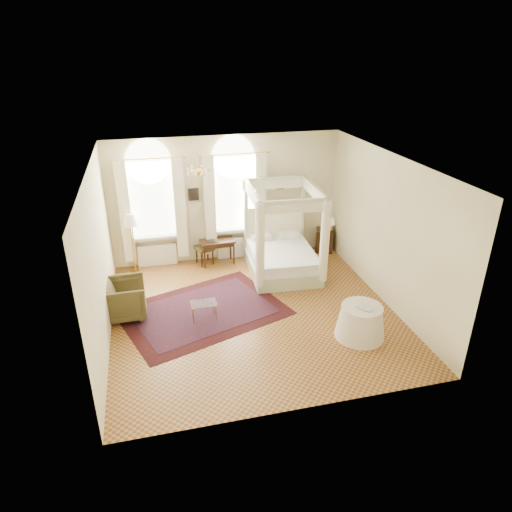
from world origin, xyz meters
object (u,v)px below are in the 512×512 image
at_px(armchair, 124,299).
at_px(side_table, 361,321).
at_px(floor_lamp, 130,222).
at_px(nightstand, 324,240).
at_px(stool, 204,249).
at_px(writing_desk, 218,244).
at_px(coffee_table, 203,304).
at_px(canopy_bed, 282,254).

relative_size(armchair, side_table, 0.91).
bearing_deg(floor_lamp, nightstand, 0.00).
distance_m(stool, side_table, 4.78).
relative_size(stool, side_table, 0.54).
height_order(writing_desk, coffee_table, writing_desk).
xyz_separation_m(canopy_bed, writing_desk, (-1.50, 0.92, 0.06)).
bearing_deg(canopy_bed, side_table, -77.14).
height_order(nightstand, writing_desk, writing_desk).
distance_m(stool, armchair, 2.96).
xyz_separation_m(writing_desk, armchair, (-2.36, -2.09, -0.15)).
xyz_separation_m(armchair, coffee_table, (1.62, -0.50, -0.08)).
height_order(nightstand, floor_lamp, floor_lamp).
height_order(writing_desk, stool, writing_desk).
bearing_deg(side_table, armchair, 157.52).
bearing_deg(canopy_bed, writing_desk, 148.50).
distance_m(canopy_bed, side_table, 3.14).
xyz_separation_m(writing_desk, stool, (-0.34, 0.08, -0.16)).
relative_size(nightstand, floor_lamp, 0.42).
bearing_deg(stool, canopy_bed, -28.43).
distance_m(coffee_table, floor_lamp, 3.17).
bearing_deg(side_table, canopy_bed, 102.86).
bearing_deg(nightstand, stool, -180.00).
relative_size(canopy_bed, nightstand, 3.40).
height_order(armchair, side_table, armchair).
height_order(canopy_bed, nightstand, canopy_bed).
bearing_deg(side_table, nightstand, 78.30).
bearing_deg(floor_lamp, writing_desk, -2.11).
distance_m(nightstand, armchair, 5.82).
relative_size(nightstand, side_table, 0.66).
distance_m(writing_desk, floor_lamp, 2.28).
height_order(canopy_bed, armchair, canopy_bed).
xyz_separation_m(coffee_table, side_table, (2.94, -1.39, -0.01)).
height_order(nightstand, side_table, side_table).
height_order(writing_desk, floor_lamp, floor_lamp).
height_order(canopy_bed, coffee_table, canopy_bed).
height_order(stool, floor_lamp, floor_lamp).
bearing_deg(side_table, writing_desk, 118.93).
bearing_deg(coffee_table, side_table, -25.26).
distance_m(armchair, coffee_table, 1.70).
relative_size(stool, armchair, 0.59).
distance_m(stool, floor_lamp, 2.02).
bearing_deg(floor_lamp, side_table, -43.02).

